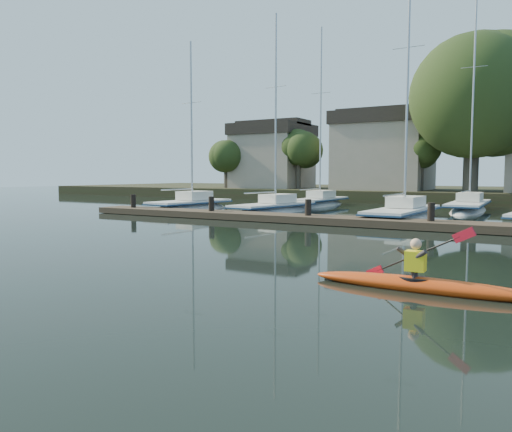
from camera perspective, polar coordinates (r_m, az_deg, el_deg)
The scene contains 9 objects.
ground at distance 12.02m, azimuth -8.73°, elevation -7.13°, with size 160.00×160.00×0.00m, color black.
kayak at distance 11.27m, azimuth 18.37°, elevation -7.15°, with size 4.86×1.04×1.55m.
dock at distance 24.40m, azimuth 12.41°, elevation -0.63°, with size 34.00×2.00×1.80m.
sailboat_0 at distance 34.60m, azimuth -7.52°, elevation 0.34°, with size 2.77×8.18×12.78m.
sailboat_1 at distance 31.84m, azimuth 1.98°, elevation 0.03°, with size 3.26×8.60×13.72m.
sailboat_2 at distance 27.99m, azimuth 16.42°, elevation -0.85°, with size 2.62×9.58×15.73m.
sailboat_5 at distance 38.85m, azimuth 7.13°, elevation 0.87°, with size 2.39×9.03×14.85m.
sailboat_6 at distance 36.19m, azimuth 23.11°, elevation 0.22°, with size 2.29×10.25×16.25m.
shore at distance 49.76m, azimuth 23.65°, elevation 5.30°, with size 90.00×25.25×12.75m.
Camera 1 is at (7.42, -9.13, 2.48)m, focal length 35.00 mm.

